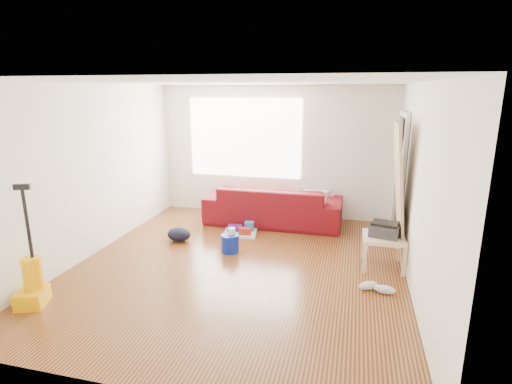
% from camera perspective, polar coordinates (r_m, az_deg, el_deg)
% --- Properties ---
extents(room, '(4.51, 5.01, 2.51)m').
position_cam_1_polar(room, '(5.43, -1.46, 2.14)').
color(room, '#401D10').
rests_on(room, ground).
extents(sofa, '(2.46, 0.96, 0.72)m').
position_cam_1_polar(sofa, '(7.45, 2.49, -4.45)').
color(sofa, '#530B0E').
rests_on(sofa, ground).
extents(tv_stand, '(0.78, 0.51, 0.27)m').
position_cam_1_polar(tv_stand, '(7.55, 8.48, -3.17)').
color(tv_stand, black).
rests_on(tv_stand, ground).
extents(tv, '(0.65, 0.08, 0.37)m').
position_cam_1_polar(tv, '(7.46, 8.56, -0.87)').
color(tv, black).
rests_on(tv, tv_stand).
extents(side_table, '(0.57, 0.57, 0.46)m').
position_cam_1_polar(side_table, '(5.81, 17.77, -6.68)').
color(side_table, '#E0BC80').
rests_on(side_table, ground).
extents(printer, '(0.44, 0.37, 0.20)m').
position_cam_1_polar(printer, '(5.76, 17.90, -5.10)').
color(printer, '#2D2D31').
rests_on(printer, side_table).
extents(bucket, '(0.28, 0.28, 0.27)m').
position_cam_1_polar(bucket, '(6.19, -3.71, -8.49)').
color(bucket, '#0B2094').
rests_on(bucket, ground).
extents(toilet_paper, '(0.11, 0.11, 0.10)m').
position_cam_1_polar(toilet_paper, '(6.14, -3.47, -6.80)').
color(toilet_paper, silver).
rests_on(toilet_paper, bucket).
extents(cleaning_tray, '(0.61, 0.52, 0.20)m').
position_cam_1_polar(cleaning_tray, '(6.87, -2.12, -5.56)').
color(cleaning_tray, white).
rests_on(cleaning_tray, ground).
extents(backpack, '(0.43, 0.36, 0.22)m').
position_cam_1_polar(backpack, '(6.72, -10.91, -6.84)').
color(backpack, black).
rests_on(backpack, ground).
extents(sneakers, '(0.47, 0.24, 0.11)m').
position_cam_1_polar(sneakers, '(5.24, 16.84, -12.94)').
color(sneakers, silver).
rests_on(sneakers, ground).
extents(vacuum, '(0.39, 0.42, 1.41)m').
position_cam_1_polar(vacuum, '(5.33, -29.34, -11.28)').
color(vacuum, '#ECA200').
rests_on(vacuum, ground).
extents(door_panel, '(0.25, 0.80, 1.98)m').
position_cam_1_polar(door_panel, '(6.27, 19.00, -8.99)').
color(door_panel, tan).
rests_on(door_panel, ground).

